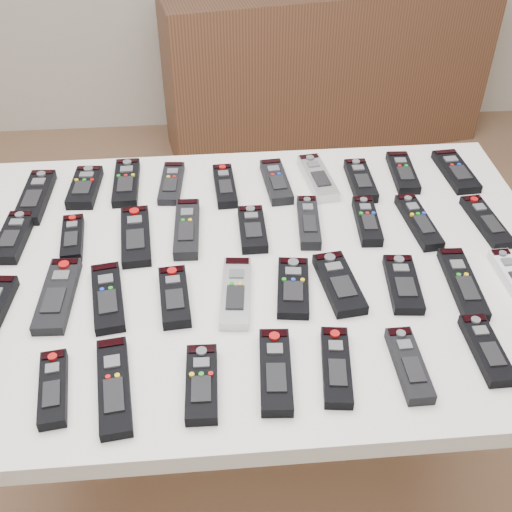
{
  "coord_description": "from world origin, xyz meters",
  "views": [
    {
      "loc": [
        -0.05,
        -1.06,
        1.63
      ],
      "look_at": [
        0.04,
        -0.07,
        0.8
      ],
      "focal_mm": 45.0,
      "sensor_mm": 36.0,
      "label": 1
    }
  ],
  "objects": [
    {
      "name": "ground",
      "position": [
        0.0,
        0.0,
        0.0
      ],
      "size": [
        4.0,
        4.0,
        0.0
      ],
      "primitive_type": "plane",
      "color": "#865E44",
      "rests_on": "ground"
    },
    {
      "name": "table",
      "position": [
        0.04,
        -0.07,
        0.72
      ],
      "size": [
        1.25,
        0.88,
        0.78
      ],
      "color": "white",
      "rests_on": "ground"
    },
    {
      "name": "sideboard",
      "position": [
        0.53,
        1.78,
        0.38
      ],
      "size": [
        1.55,
        0.62,
        0.75
      ],
      "primitive_type": "cube",
      "rotation": [
        0.0,
        0.0,
        0.16
      ],
      "color": "#492F1D",
      "rests_on": "ground"
    },
    {
      "name": "remote_0",
      "position": [
        -0.45,
        0.19,
        0.79
      ],
      "size": [
        0.07,
        0.2,
        0.02
      ],
      "primitive_type": "cube",
      "rotation": [
        0.0,
        0.0,
        -0.05
      ],
      "color": "black",
      "rests_on": "table"
    },
    {
      "name": "remote_1",
      "position": [
        -0.34,
        0.22,
        0.79
      ],
      "size": [
        0.07,
        0.16,
        0.02
      ],
      "primitive_type": "cube",
      "rotation": [
        0.0,
        0.0,
        -0.07
      ],
      "color": "black",
      "rests_on": "table"
    },
    {
      "name": "remote_2",
      "position": [
        -0.25,
        0.24,
        0.79
      ],
      "size": [
        0.06,
        0.18,
        0.02
      ],
      "primitive_type": "cube",
      "rotation": [
        0.0,
        0.0,
        0.02
      ],
      "color": "black",
      "rests_on": "table"
    },
    {
      "name": "remote_3",
      "position": [
        -0.14,
        0.23,
        0.79
      ],
      "size": [
        0.06,
        0.17,
        0.02
      ],
      "primitive_type": "cube",
      "rotation": [
        0.0,
        0.0,
        -0.08
      ],
      "color": "black",
      "rests_on": "table"
    },
    {
      "name": "remote_4",
      "position": [
        -0.01,
        0.2,
        0.79
      ],
      "size": [
        0.05,
        0.16,
        0.02
      ],
      "primitive_type": "cube",
      "rotation": [
        0.0,
        0.0,
        0.04
      ],
      "color": "black",
      "rests_on": "table"
    },
    {
      "name": "remote_5",
      "position": [
        0.11,
        0.21,
        0.79
      ],
      "size": [
        0.06,
        0.17,
        0.02
      ],
      "primitive_type": "cube",
      "rotation": [
        0.0,
        0.0,
        0.08
      ],
      "color": "black",
      "rests_on": "table"
    },
    {
      "name": "remote_6",
      "position": [
        0.21,
        0.22,
        0.79
      ],
      "size": [
        0.08,
        0.19,
        0.02
      ],
      "primitive_type": "cube",
      "rotation": [
        0.0,
        0.0,
        0.13
      ],
      "color": "#B7B7BC",
      "rests_on": "table"
    },
    {
      "name": "remote_7",
      "position": [
        0.31,
        0.2,
        0.79
      ],
      "size": [
        0.05,
        0.16,
        0.02
      ],
      "primitive_type": "cube",
      "rotation": [
        0.0,
        0.0,
        -0.0
      ],
      "color": "black",
      "rests_on": "table"
    },
    {
      "name": "remote_8",
      "position": [
        0.42,
        0.23,
        0.79
      ],
      "size": [
        0.06,
        0.17,
        0.02
      ],
      "primitive_type": "cube",
      "rotation": [
        0.0,
        0.0,
        -0.05
      ],
      "color": "black",
      "rests_on": "table"
    },
    {
      "name": "remote_9",
      "position": [
        0.55,
        0.22,
        0.79
      ],
      "size": [
        0.07,
        0.18,
        0.02
      ],
      "primitive_type": "cube",
      "rotation": [
        0.0,
        0.0,
        0.06
      ],
      "color": "black",
      "rests_on": "table"
    },
    {
      "name": "remote_10",
      "position": [
        -0.47,
        0.04,
        0.79
      ],
      "size": [
        0.07,
        0.16,
        0.02
      ],
      "primitive_type": "cube",
      "rotation": [
        0.0,
        0.0,
        -0.07
      ],
      "color": "black",
      "rests_on": "table"
    },
    {
      "name": "remote_11",
      "position": [
        -0.35,
        0.03,
        0.79
      ],
      "size": [
        0.06,
        0.15,
        0.02
      ],
      "primitive_type": "cube",
      "rotation": [
        0.0,
        0.0,
        0.09
      ],
      "color": "black",
      "rests_on": "table"
    },
    {
      "name": "remote_12",
      "position": [
        -0.21,
        0.03,
        0.79
      ],
      "size": [
        0.07,
        0.2,
        0.02
      ],
      "primitive_type": "cube",
      "rotation": [
        0.0,
        0.0,
        0.08
      ],
      "color": "black",
      "rests_on": "table"
    },
    {
      "name": "remote_13",
      "position": [
        -0.1,
        0.04,
        0.79
      ],
      "size": [
        0.06,
        0.19,
        0.02
      ],
      "primitive_type": "cube",
      "rotation": [
        0.0,
        0.0,
        -0.03
      ],
      "color": "black",
      "rests_on": "table"
    },
    {
      "name": "remote_14",
      "position": [
        0.04,
        0.03,
        0.79
      ],
      "size": [
        0.06,
        0.15,
        0.02
      ],
      "primitive_type": "cube",
      "rotation": [
        0.0,
        0.0,
        0.0
      ],
      "color": "black",
      "rests_on": "table"
    },
    {
      "name": "remote_15",
      "position": [
        0.16,
        0.04,
        0.79
      ],
      "size": [
        0.06,
        0.17,
        0.02
      ],
      "primitive_type": "cube",
      "rotation": [
        0.0,
        0.0,
        -0.08
      ],
      "color": "black",
      "rests_on": "table"
    },
    {
      "name": "remote_16",
      "position": [
        0.29,
        0.04,
        0.79
      ],
      "size": [
        0.06,
        0.16,
        0.02
      ],
      "primitive_type": "cube",
      "rotation": [
        0.0,
        0.0,
        -0.06
      ],
      "color": "black",
      "rests_on": "table"
    },
    {
      "name": "remote_17",
      "position": [
        0.4,
        0.03,
        0.79
      ],
      "size": [
        0.06,
        0.19,
        0.02
      ],
      "primitive_type": "cube",
      "rotation": [
        0.0,
        0.0,
        0.09
      ],
      "color": "black",
      "rests_on": "table"
    },
    {
      "name": "remote_18",
      "position": [
        0.55,
        0.02,
        0.79
      ],
      "size": [
        0.06,
        0.18,
        0.02
      ],
      "primitive_type": "cube",
      "rotation": [
        0.0,
        0.0,
        0.09
      ],
      "color": "black",
      "rests_on": "table"
    },
    {
      "name": "remote_20",
      "position": [
        -0.35,
        -0.14,
        0.79
      ],
      "size": [
        0.07,
        0.2,
        0.02
      ],
      "primitive_type": "cube",
      "rotation": [
        0.0,
        0.0,
        -0.05
      ],
      "color": "black",
      "rests_on": "table"
    },
    {
      "name": "remote_21",
      "position": [
        -0.26,
        -0.16,
        0.79
      ],
      "size": [
        0.08,
        0.19,
        0.02
      ],
      "primitive_type": "cube",
      "rotation": [
        0.0,
        0.0,
        0.15
      ],
      "color": "black",
      "rests_on": "table"
    },
    {
      "name": "remote_22",
      "position": [
        -0.13,
        -0.17,
        0.79
      ],
      "size": [
        0.06,
        0.16,
        0.02
      ],
      "primitive_type": "cube",
      "rotation": [
        0.0,
        0.0,
        0.08
      ],
      "color": "black",
      "rests_on": "table"
    },
    {
      "name": "remote_23",
      "position": [
        -0.01,
        -0.17,
        0.79
      ],
      "size": [
        0.07,
        0.19,
        0.02
      ],
      "primitive_type": "cube",
      "rotation": [
        0.0,
        0.0,
        -0.1
      ],
      "color": "#B7B7BC",
      "rests_on": "table"
    },
    {
      "name": "remote_24",
      "position": [
        0.1,
        -0.16,
        0.79
      ],
      "size": [
        0.08,
        0.17,
        0.02
      ],
      "primitive_type": "cube",
      "rotation": [
        0.0,
        0.0,
        -0.13
      ],
      "color": "black",
      "rests_on": "table"
    },
    {
      "name": "remote_25",
      "position": [
        0.19,
        -0.16,
        0.79
      ],
      "size": [
        0.08,
        0.17,
        0.02
      ],
      "primitive_type": "cube",
      "rotation": [
        0.0,
        0.0,
        0.13
      ],
      "color": "black",
      "rests_on": "table"
    },
    {
      "name": "remote_26",
      "position": [
        0.31,
        -0.17,
        0.79
      ],
      "size": [
        0.07,
        0.16,
        0.02
      ],
      "primitive_type": "cube",
      "rotation": [
        0.0,
        0.0,
        -0.09
      ],
      "color": "black",
      "rests_on": "table"
    },
    {
      "name": "remote_27",
      "position": [
        0.43,
        -0.18,
        0.79
      ],
      "size": [
        0.06,
        0.2,
        0.02
      ],
      "primitive_type": "cube",
      "rotation": [
        0.0,
        0.0,
        -0.04
      ],
      "color": "black",
      "rests_on": "table"
    },
    {
      "name": "remote_30",
      "position": [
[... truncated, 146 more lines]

